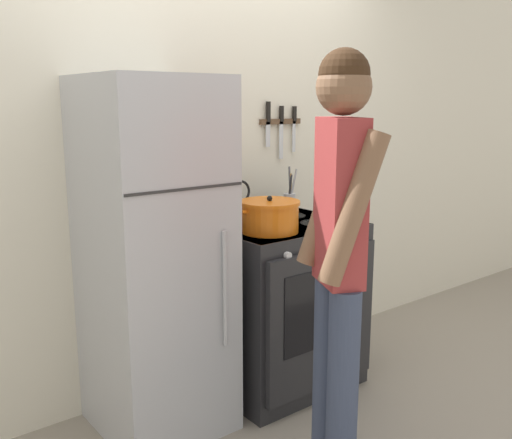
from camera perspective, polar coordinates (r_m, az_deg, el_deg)
ground_plane at (r=3.54m, az=-5.28°, el=-15.04°), size 14.00×14.00×0.00m
wall_back at (r=3.20m, az=-6.01°, el=6.02°), size 10.00×0.06×2.55m
refrigerator at (r=2.76m, az=-10.08°, el=-3.92°), size 0.58×0.64×1.71m
stove_range at (r=3.24m, az=2.57°, el=-8.36°), size 0.79×0.71×0.93m
dutch_oven_pot at (r=2.91m, az=1.36°, el=0.33°), size 0.35×0.31×0.19m
tea_kettle at (r=3.12m, az=-1.55°, el=0.98°), size 0.21×0.17×0.24m
utensil_jar at (r=3.35m, az=3.39°, el=1.78°), size 0.07×0.07×0.29m
person at (r=2.29m, az=8.30°, el=-2.86°), size 0.39×0.44×1.79m
wall_knife_strip at (r=3.49m, az=2.46°, el=9.76°), size 0.31×0.03×0.34m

